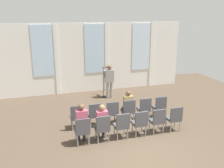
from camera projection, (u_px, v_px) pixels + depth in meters
name	position (u px, v px, depth m)	size (l,w,h in m)	color
ground_plane	(137.00, 145.00, 7.81)	(15.62, 15.62, 0.00)	brown
rear_partition	(95.00, 57.00, 12.81)	(9.76, 0.14, 3.61)	silver
speaker	(109.00, 79.00, 11.91)	(0.50, 0.69, 1.66)	gray
mic_stand	(103.00, 91.00, 12.15)	(0.28, 0.28, 1.55)	black
chair_r0_c0	(77.00, 115.00, 8.76)	(0.46, 0.44, 0.94)	#99999E
chair_r0_c1	(95.00, 113.00, 8.95)	(0.46, 0.44, 0.94)	#99999E
chair_r0_c2	(112.00, 111.00, 9.13)	(0.46, 0.44, 0.94)	#99999E
chair_r0_c3	(128.00, 109.00, 9.31)	(0.46, 0.44, 0.94)	#99999E
audience_r0_c3	(128.00, 104.00, 9.34)	(0.36, 0.39, 1.28)	#2D2D33
chair_r0_c4	(144.00, 108.00, 9.49)	(0.46, 0.44, 0.94)	#99999E
chair_r0_c5	(160.00, 106.00, 9.67)	(0.46, 0.44, 0.94)	#99999E
chair_r1_c0	(82.00, 129.00, 7.72)	(0.46, 0.44, 0.94)	#99999E
audience_r1_c0	(82.00, 122.00, 7.73)	(0.36, 0.39, 1.38)	#2D2D33
chair_r1_c1	(102.00, 127.00, 7.90)	(0.46, 0.44, 0.94)	#99999E
audience_r1_c1	(102.00, 121.00, 7.93)	(0.36, 0.39, 1.28)	#2D2D33
chair_r1_c2	(122.00, 124.00, 8.08)	(0.46, 0.44, 0.94)	#99999E
chair_r1_c3	(140.00, 122.00, 8.27)	(0.46, 0.44, 0.94)	#99999E
chair_r1_c4	(158.00, 119.00, 8.45)	(0.46, 0.44, 0.94)	#99999E
chair_r1_c5	(175.00, 117.00, 8.63)	(0.46, 0.44, 0.94)	#99999E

